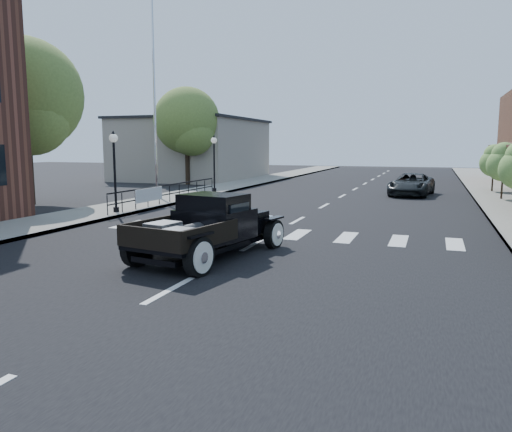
% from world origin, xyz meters
% --- Properties ---
extents(ground, '(120.00, 120.00, 0.00)m').
position_xyz_m(ground, '(0.00, 0.00, 0.00)').
color(ground, black).
rests_on(ground, ground).
extents(road, '(14.00, 80.00, 0.02)m').
position_xyz_m(road, '(0.00, 15.00, 0.01)').
color(road, black).
rests_on(road, ground).
extents(road_markings, '(12.00, 60.00, 0.06)m').
position_xyz_m(road_markings, '(0.00, 10.00, 0.00)').
color(road_markings, silver).
rests_on(road_markings, ground).
extents(sidewalk_left, '(3.00, 80.00, 0.15)m').
position_xyz_m(sidewalk_left, '(-8.50, 15.00, 0.07)').
color(sidewalk_left, gray).
rests_on(sidewalk_left, ground).
extents(sidewalk_right, '(3.00, 80.00, 0.15)m').
position_xyz_m(sidewalk_right, '(8.50, 15.00, 0.07)').
color(sidewalk_right, gray).
rests_on(sidewalk_right, ground).
extents(low_building_left, '(10.00, 12.00, 5.00)m').
position_xyz_m(low_building_left, '(-15.00, 28.00, 2.50)').
color(low_building_left, '#A59A8A').
rests_on(low_building_left, ground).
extents(railing, '(0.08, 10.00, 1.00)m').
position_xyz_m(railing, '(-7.30, 10.00, 0.65)').
color(railing, black).
rests_on(railing, sidewalk_left).
extents(banner, '(0.04, 2.20, 0.60)m').
position_xyz_m(banner, '(-7.22, 8.00, 0.45)').
color(banner, silver).
rests_on(banner, sidewalk_left).
extents(lamp_post_b, '(0.36, 0.36, 3.36)m').
position_xyz_m(lamp_post_b, '(-7.60, 6.00, 1.83)').
color(lamp_post_b, black).
rests_on(lamp_post_b, sidewalk_left).
extents(lamp_post_c, '(0.36, 0.36, 3.36)m').
position_xyz_m(lamp_post_c, '(-7.60, 16.00, 1.83)').
color(lamp_post_c, black).
rests_on(lamp_post_c, sidewalk_left).
extents(flagpole, '(0.12, 0.12, 12.51)m').
position_xyz_m(flagpole, '(-9.20, 12.00, 6.41)').
color(flagpole, silver).
rests_on(flagpole, sidewalk_left).
extents(big_tree_near, '(5.53, 5.53, 8.13)m').
position_xyz_m(big_tree_near, '(-14.00, 8.00, 4.06)').
color(big_tree_near, '#5A7331').
rests_on(big_tree_near, ground).
extents(big_tree_far, '(4.90, 4.90, 7.20)m').
position_xyz_m(big_tree_far, '(-12.50, 22.00, 3.60)').
color(big_tree_far, '#5A7331').
rests_on(big_tree_far, ground).
extents(small_tree_d, '(1.69, 1.69, 2.82)m').
position_xyz_m(small_tree_d, '(8.30, 17.16, 1.56)').
color(small_tree_d, '#5F893E').
rests_on(small_tree_d, sidewalk_right).
extents(small_tree_e, '(1.64, 1.64, 2.73)m').
position_xyz_m(small_tree_e, '(8.30, 21.77, 1.51)').
color(small_tree_e, '#5F893E').
rests_on(small_tree_e, sidewalk_right).
extents(hotrod_pickup, '(3.16, 5.24, 1.70)m').
position_xyz_m(hotrod_pickup, '(-0.53, 0.03, 0.85)').
color(hotrod_pickup, black).
rests_on(hotrod_pickup, ground).
extents(second_car, '(2.68, 4.86, 1.29)m').
position_xyz_m(second_car, '(3.72, 18.79, 0.65)').
color(second_car, black).
rests_on(second_car, ground).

